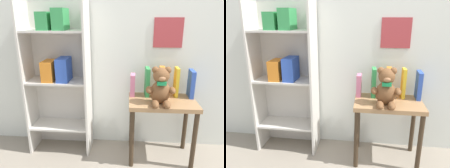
{
  "view_description": "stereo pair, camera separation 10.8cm",
  "coord_description": "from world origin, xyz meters",
  "views": [
    {
      "loc": [
        -0.2,
        -0.68,
        1.28
      ],
      "look_at": [
        -0.34,
        1.15,
        0.69
      ],
      "focal_mm": 35.0,
      "sensor_mm": 36.0,
      "label": 1
    },
    {
      "loc": [
        -0.1,
        -0.67,
        1.28
      ],
      "look_at": [
        -0.34,
        1.15,
        0.69
      ],
      "focal_mm": 35.0,
      "sensor_mm": 36.0,
      "label": 2
    }
  ],
  "objects": [
    {
      "name": "wall_back",
      "position": [
        0.0,
        1.37,
        1.25
      ],
      "size": [
        4.8,
        0.07,
        2.5
      ],
      "color": "silver",
      "rests_on": "ground_plane"
    },
    {
      "name": "bookshelf_side",
      "position": [
        -0.84,
        1.22,
        0.78
      ],
      "size": [
        0.57,
        0.27,
        1.39
      ],
      "color": "beige",
      "rests_on": "ground_plane"
    },
    {
      "name": "display_table",
      "position": [
        0.1,
        1.1,
        0.46
      ],
      "size": [
        0.58,
        0.37,
        0.57
      ],
      "color": "#9E754C",
      "rests_on": "ground_plane"
    },
    {
      "name": "teddy_bear",
      "position": [
        0.06,
        1.02,
        0.71
      ],
      "size": [
        0.24,
        0.22,
        0.31
      ],
      "color": "brown",
      "rests_on": "display_table"
    },
    {
      "name": "book_standing_pink",
      "position": [
        -0.16,
        1.21,
        0.67
      ],
      "size": [
        0.05,
        0.11,
        0.2
      ],
      "primitive_type": "cube",
      "rotation": [
        0.0,
        0.0,
        -0.04
      ],
      "color": "#D17093",
      "rests_on": "display_table"
    },
    {
      "name": "book_standing_green",
      "position": [
        -0.03,
        1.22,
        0.7
      ],
      "size": [
        0.04,
        0.13,
        0.26
      ],
      "primitive_type": "cube",
      "rotation": [
        0.0,
        0.0,
        0.04
      ],
      "color": "#33934C",
      "rests_on": "display_table"
    },
    {
      "name": "book_standing_orange",
      "position": [
        0.1,
        1.21,
        0.7
      ],
      "size": [
        0.05,
        0.14,
        0.27
      ],
      "primitive_type": "cube",
      "rotation": [
        0.0,
        0.0,
        -0.04
      ],
      "color": "orange",
      "rests_on": "display_table"
    },
    {
      "name": "book_standing_yellow",
      "position": [
        0.23,
        1.22,
        0.7
      ],
      "size": [
        0.03,
        0.11,
        0.26
      ],
      "primitive_type": "cube",
      "rotation": [
        0.0,
        0.0,
        0.02
      ],
      "color": "gold",
      "rests_on": "display_table"
    },
    {
      "name": "book_standing_blue",
      "position": [
        0.36,
        1.21,
        0.69
      ],
      "size": [
        0.04,
        0.14,
        0.24
      ],
      "primitive_type": "cube",
      "rotation": [
        0.0,
        0.0,
        -0.04
      ],
      "color": "#2D51B7",
      "rests_on": "display_table"
    }
  ]
}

